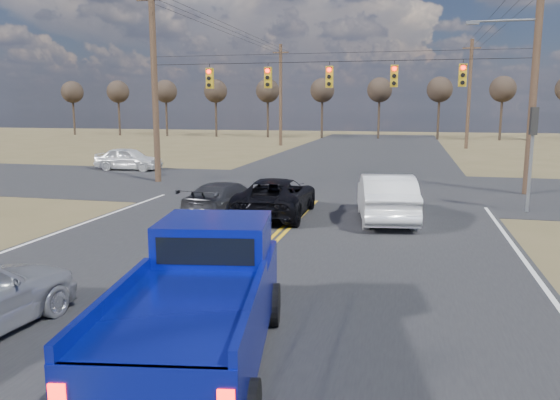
% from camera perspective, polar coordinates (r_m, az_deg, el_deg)
% --- Properties ---
extents(ground, '(160.00, 160.00, 0.00)m').
position_cam_1_polar(ground, '(9.86, -10.98, -13.88)').
color(ground, brown).
rests_on(ground, ground).
extents(road_main, '(14.00, 120.00, 0.02)m').
position_cam_1_polar(road_main, '(19.00, 1.48, -2.16)').
color(road_main, '#28282B').
rests_on(road_main, ground).
extents(road_cross, '(120.00, 12.00, 0.02)m').
position_cam_1_polar(road_cross, '(26.76, 5.02, 1.28)').
color(road_cross, '#28282B').
rests_on(road_cross, ground).
extents(signal_gantry, '(19.60, 4.83, 10.00)m').
position_cam_1_polar(signal_gantry, '(26.22, 6.22, 12.19)').
color(signal_gantry, '#473323').
rests_on(signal_gantry, ground).
extents(utility_poles, '(19.60, 58.32, 10.00)m').
position_cam_1_polar(utility_poles, '(25.52, 4.86, 12.65)').
color(utility_poles, '#473323').
rests_on(utility_poles, ground).
extents(treeline, '(87.00, 117.80, 7.40)m').
position_cam_1_polar(treeline, '(35.41, 7.34, 12.55)').
color(treeline, '#33261C').
rests_on(treeline, ground).
extents(pickup_truck, '(2.88, 5.67, 2.03)m').
position_cam_1_polar(pickup_truck, '(8.48, -8.28, -10.60)').
color(pickup_truck, black).
rests_on(pickup_truck, ground).
extents(black_suv, '(2.46, 5.09, 1.40)m').
position_cam_1_polar(black_suv, '(19.67, -0.40, 0.32)').
color(black_suv, black).
rests_on(black_suv, ground).
extents(white_car_queue, '(2.42, 5.19, 1.64)m').
position_cam_1_polar(white_car_queue, '(19.22, 11.02, 0.28)').
color(white_car_queue, white).
rests_on(white_car_queue, ground).
extents(dgrey_car_queue, '(2.43, 4.54, 1.25)m').
position_cam_1_polar(dgrey_car_queue, '(19.81, -5.63, 0.13)').
color(dgrey_car_queue, '#333338').
rests_on(dgrey_car_queue, ground).
extents(cross_car_west, '(1.69, 4.18, 1.42)m').
position_cam_1_polar(cross_car_west, '(35.29, -15.54, 4.17)').
color(cross_car_west, white).
rests_on(cross_car_west, ground).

